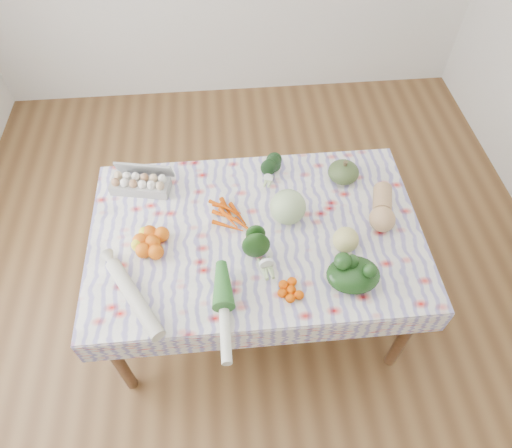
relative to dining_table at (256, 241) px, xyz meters
name	(u,v)px	position (x,y,z in m)	size (l,w,h in m)	color
ground	(256,304)	(0.00, 0.00, -0.68)	(4.50, 4.50, 0.00)	brown
dining_table	(256,241)	(0.00, 0.00, 0.00)	(1.60, 1.00, 0.75)	brown
tablecloth	(256,232)	(0.00, 0.00, 0.08)	(1.66, 1.06, 0.01)	silver
egg_carton	(140,185)	(-0.59, 0.33, 0.13)	(0.31, 0.12, 0.08)	#9E9E9A
carrot_bunch	(234,218)	(-0.11, 0.08, 0.10)	(0.20, 0.18, 0.04)	#CD4500
kale_bunch	(270,169)	(0.11, 0.37, 0.14)	(0.14, 0.12, 0.12)	#163415
kabocha_squash	(343,172)	(0.50, 0.31, 0.14)	(0.17, 0.17, 0.11)	#42562B
cabbage	(288,207)	(0.17, 0.07, 0.17)	(0.18, 0.18, 0.18)	#A2BF81
butternut_squash	(383,207)	(0.65, 0.05, 0.15)	(0.13, 0.28, 0.13)	tan
orange_cluster	(153,242)	(-0.50, -0.05, 0.12)	(0.24, 0.24, 0.08)	orange
broccoli	(264,252)	(0.02, -0.17, 0.15)	(0.17, 0.17, 0.12)	#1A4113
mandarin_cluster	(291,289)	(0.13, -0.36, 0.11)	(0.15, 0.15, 0.05)	#E55001
grapefruit	(346,240)	(0.42, -0.14, 0.15)	(0.13, 0.13, 0.13)	#CEC66F
spinach_bag	(353,275)	(0.41, -0.33, 0.14)	(0.25, 0.20, 0.11)	black
daikon	(135,298)	(-0.57, -0.34, 0.12)	(0.07, 0.07, 0.47)	beige
leek	(224,313)	(-0.18, -0.45, 0.11)	(0.05, 0.05, 0.46)	silver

